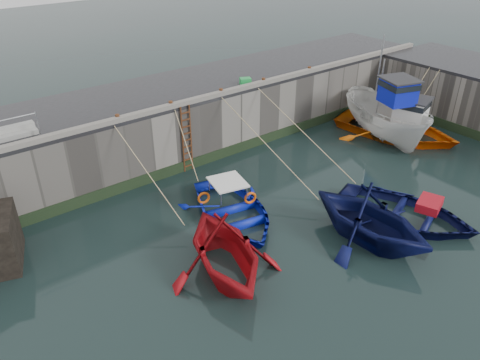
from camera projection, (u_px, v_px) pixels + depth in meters
ground at (390, 261)px, 16.33m from camera, size 120.00×120.00×0.00m
quay_back at (193, 114)px, 24.13m from camera, size 30.00×5.00×3.00m
road_back at (192, 85)px, 23.34m from camera, size 30.00×5.00×0.16m
kerb_back at (219, 94)px, 21.65m from camera, size 30.00×0.30×0.20m
algae_back at (222, 153)px, 23.02m from camera, size 30.00×0.08×0.50m
ladder at (187, 139)px, 21.25m from camera, size 0.51×0.08×3.20m
boat_near_white at (225, 271)px, 15.85m from camera, size 5.19×5.63×2.47m
boat_near_white_rope at (157, 211)px, 19.07m from camera, size 0.04×5.11×3.10m
boat_near_blue at (233, 217)px, 18.68m from camera, size 4.72×5.83×1.07m
boat_near_blue_rope at (187, 182)px, 21.07m from camera, size 0.04×3.26×3.10m
boat_near_blacktrim at (367, 239)px, 17.39m from camera, size 4.49×5.12×2.57m
boat_near_blacktrim_rope at (268, 180)px, 21.23m from camera, size 0.04×6.73×3.10m
boat_near_navy at (404, 219)px, 18.52m from camera, size 5.46×6.42×1.13m
boat_near_navy_rope at (303, 166)px, 22.37m from camera, size 0.04×6.79×3.10m
boat_far_white at (386, 119)px, 24.75m from camera, size 4.33×6.89×5.49m
boat_far_orange at (397, 129)px, 25.18m from camera, size 6.33×7.59×4.35m
fish_crate at (245, 81)px, 23.08m from camera, size 0.65×0.58×0.31m
railing at (14, 131)px, 17.70m from camera, size 1.60×1.05×1.00m
bollard_a at (118, 118)px, 19.04m from camera, size 0.18×0.18×0.28m
bollard_b at (171, 104)px, 20.37m from camera, size 0.18×0.18×0.28m
bollard_c at (221, 91)px, 21.80m from camera, size 0.18×0.18×0.28m
bollard_d at (263, 81)px, 23.18m from camera, size 0.18×0.18×0.28m
bollard_e at (309, 69)px, 24.88m from camera, size 0.18×0.18×0.28m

